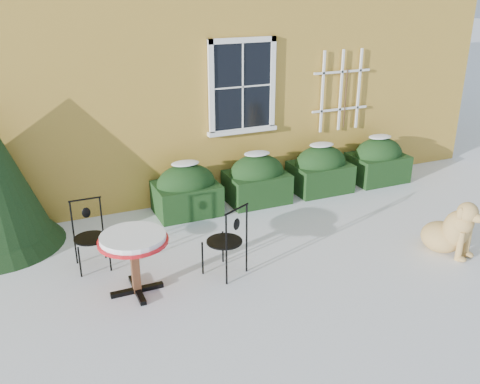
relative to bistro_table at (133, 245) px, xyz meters
name	(u,v)px	position (x,y,z in m)	size (l,w,h in m)	color
ground	(270,282)	(1.66, -0.46, -0.67)	(80.00, 80.00, 0.00)	white
house	(131,1)	(1.66, 6.54, 2.54)	(12.40, 8.40, 6.40)	gold
hedge_row	(289,175)	(3.31, 2.09, -0.27)	(4.95, 0.80, 0.91)	black
bistro_table	(133,245)	(0.00, 0.00, 0.00)	(0.87, 0.87, 0.81)	black
patio_chair_near	(227,240)	(1.22, -0.04, -0.17)	(0.60, 0.60, 1.01)	black
patio_chair_far	(90,235)	(-0.40, 0.90, -0.20)	(0.45, 0.45, 0.95)	black
dog	(451,231)	(4.39, -0.77, -0.32)	(0.69, 0.97, 0.87)	tan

